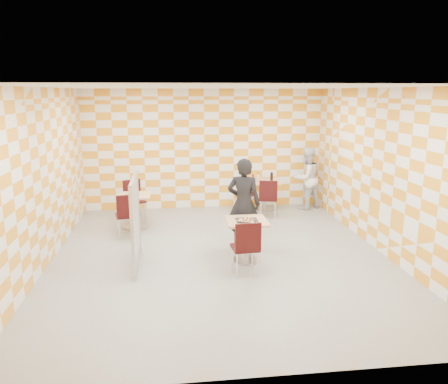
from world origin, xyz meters
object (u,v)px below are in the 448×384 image
object	(u,v)px
second_table	(265,190)
chair_empty_near	(127,212)
chair_second_side	(248,190)
soda_bottle	(272,176)
empty_table	(134,205)
man_dark	(244,203)
sport_bottle	(258,177)
chair_second_front	(268,196)
chair_empty_far	(134,196)
man_white	(306,178)
chair_main_front	(246,244)
partition	(135,221)
main_table	(246,233)

from	to	relation	value
second_table	chair_empty_near	size ratio (longest dim) A/B	0.81
chair_second_side	soda_bottle	world-z (taller)	soda_bottle
empty_table	soda_bottle	distance (m)	3.53
man_dark	soda_bottle	xyz separation A→B (m)	(1.15, 2.64, -0.01)
sport_bottle	soda_bottle	xyz separation A→B (m)	(0.34, -0.02, 0.01)
chair_second_side	chair_empty_near	distance (m)	3.27
empty_table	chair_second_front	distance (m)	3.08
chair_empty_far	man_dark	world-z (taller)	man_dark
man_white	sport_bottle	world-z (taller)	man_white
chair_main_front	chair_second_front	bearing A→B (deg)	71.60
partition	man_white	size ratio (longest dim) A/B	0.98
man_white	chair_second_side	bearing A→B (deg)	-20.24
empty_table	chair_main_front	world-z (taller)	chair_main_front
man_white	main_table	bearing A→B (deg)	33.21
second_table	chair_empty_far	world-z (taller)	chair_empty_far
chair_second_front	partition	bearing A→B (deg)	-138.16
man_white	soda_bottle	bearing A→B (deg)	-25.82
chair_second_side	man_white	size ratio (longest dim) A/B	0.59
chair_second_front	sport_bottle	bearing A→B (deg)	96.17
second_table	empty_table	distance (m)	3.33
chair_empty_near	chair_second_front	bearing A→B (deg)	18.37
partition	man_white	distance (m)	5.21
man_dark	man_white	size ratio (longest dim) A/B	1.10
empty_table	chair_empty_near	world-z (taller)	chair_empty_near
chair_second_side	chair_empty_far	bearing A→B (deg)	-173.21
chair_second_front	soda_bottle	world-z (taller)	soda_bottle
man_dark	chair_empty_near	bearing A→B (deg)	0.24
chair_second_front	partition	world-z (taller)	partition
main_table	partition	world-z (taller)	partition
empty_table	chair_empty_far	xyz separation A→B (m)	(-0.07, 0.71, 0.04)
chair_second_side	sport_bottle	world-z (taller)	sport_bottle
second_table	soda_bottle	size ratio (longest dim) A/B	3.26
chair_main_front	man_dark	bearing A→B (deg)	82.52
sport_bottle	man_dark	bearing A→B (deg)	-106.89
chair_empty_near	man_dark	xyz separation A→B (m)	(2.26, -0.81, 0.32)
soda_bottle	sport_bottle	bearing A→B (deg)	176.45
chair_second_front	partition	size ratio (longest dim) A/B	0.60
chair_second_front	chair_empty_far	size ratio (longest dim) A/B	1.00
chair_second_side	man_dark	size ratio (longest dim) A/B	0.53
empty_table	chair_second_side	bearing A→B (deg)	21.06
partition	soda_bottle	distance (m)	4.57
second_table	chair_second_side	distance (m)	0.44
chair_empty_far	man_dark	xyz separation A→B (m)	(2.24, -2.18, 0.32)
chair_main_front	soda_bottle	world-z (taller)	soda_bottle
empty_table	sport_bottle	distance (m)	3.22
partition	soda_bottle	xyz separation A→B (m)	(3.11, 3.34, 0.06)
empty_table	chair_main_front	distance (m)	3.46
chair_second_front	sport_bottle	distance (m)	0.86
empty_table	chair_second_side	distance (m)	2.90
main_table	chair_empty_near	size ratio (longest dim) A/B	0.81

